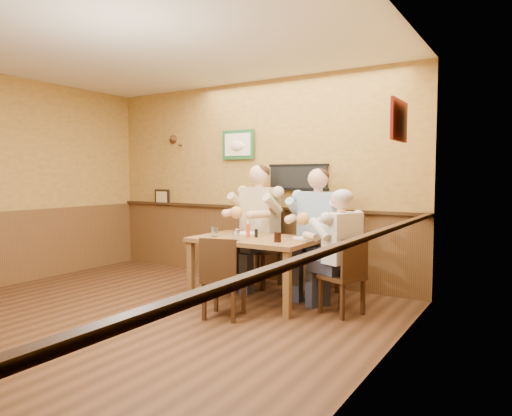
{
  "coord_description": "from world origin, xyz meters",
  "views": [
    {
      "loc": [
        3.53,
        -3.03,
        1.46
      ],
      "look_at": [
        0.77,
        1.39,
        1.1
      ],
      "focal_mm": 32.0,
      "sensor_mm": 36.0,
      "label": 1
    }
  ],
  "objects_px": {
    "water_glass_mid": "(236,235)",
    "hot_sauce_bottle": "(248,230)",
    "cola_tumbler": "(278,237)",
    "diner_white_elder": "(342,258)",
    "dining_table": "(255,245)",
    "pepper_shaker": "(256,233)",
    "diner_blue_polo": "(318,238)",
    "salt_shaker": "(237,233)",
    "diner_tan_shirt": "(260,232)",
    "chair_right_end": "(342,275)",
    "chair_near_side": "(224,277)",
    "water_glass_left": "(215,232)",
    "chair_back_left": "(260,248)",
    "chair_back_right": "(318,255)"
  },
  "relations": [
    {
      "from": "chair_right_end",
      "to": "pepper_shaker",
      "type": "xyz_separation_m",
      "value": [
        -1.05,
        -0.03,
        0.38
      ]
    },
    {
      "from": "chair_back_left",
      "to": "pepper_shaker",
      "type": "bearing_deg",
      "value": -56.67
    },
    {
      "from": "diner_white_elder",
      "to": "diner_blue_polo",
      "type": "bearing_deg",
      "value": -116.05
    },
    {
      "from": "pepper_shaker",
      "to": "hot_sauce_bottle",
      "type": "bearing_deg",
      "value": -149.1
    },
    {
      "from": "chair_back_right",
      "to": "pepper_shaker",
      "type": "relative_size",
      "value": 10.01
    },
    {
      "from": "chair_near_side",
      "to": "hot_sauce_bottle",
      "type": "bearing_deg",
      "value": -92.84
    },
    {
      "from": "diner_white_elder",
      "to": "cola_tumbler",
      "type": "distance_m",
      "value": 0.72
    },
    {
      "from": "diner_blue_polo",
      "to": "water_glass_left",
      "type": "height_order",
      "value": "diner_blue_polo"
    },
    {
      "from": "chair_back_left",
      "to": "diner_white_elder",
      "type": "xyz_separation_m",
      "value": [
        1.39,
        -0.61,
        0.09
      ]
    },
    {
      "from": "dining_table",
      "to": "salt_shaker",
      "type": "relative_size",
      "value": 15.21
    },
    {
      "from": "water_glass_left",
      "to": "salt_shaker",
      "type": "distance_m",
      "value": 0.27
    },
    {
      "from": "chair_near_side",
      "to": "diner_white_elder",
      "type": "xyz_separation_m",
      "value": [
        0.99,
        0.75,
        0.17
      ]
    },
    {
      "from": "salt_shaker",
      "to": "pepper_shaker",
      "type": "bearing_deg",
      "value": 20.58
    },
    {
      "from": "chair_back_left",
      "to": "water_glass_left",
      "type": "height_order",
      "value": "chair_back_left"
    },
    {
      "from": "chair_near_side",
      "to": "hot_sauce_bottle",
      "type": "height_order",
      "value": "hot_sauce_bottle"
    },
    {
      "from": "dining_table",
      "to": "diner_blue_polo",
      "type": "distance_m",
      "value": 0.83
    },
    {
      "from": "chair_back_right",
      "to": "salt_shaker",
      "type": "xyz_separation_m",
      "value": [
        -0.72,
        -0.72,
        0.31
      ]
    },
    {
      "from": "diner_tan_shirt",
      "to": "hot_sauce_bottle",
      "type": "bearing_deg",
      "value": -64.04
    },
    {
      "from": "water_glass_left",
      "to": "hot_sauce_bottle",
      "type": "xyz_separation_m",
      "value": [
        0.37,
        0.15,
        0.03
      ]
    },
    {
      "from": "dining_table",
      "to": "water_glass_left",
      "type": "height_order",
      "value": "water_glass_left"
    },
    {
      "from": "diner_white_elder",
      "to": "water_glass_left",
      "type": "relative_size",
      "value": 10.0
    },
    {
      "from": "chair_back_left",
      "to": "hot_sauce_bottle",
      "type": "distance_m",
      "value": 0.81
    },
    {
      "from": "chair_back_right",
      "to": "diner_white_elder",
      "type": "relative_size",
      "value": 0.82
    },
    {
      "from": "chair_back_left",
      "to": "salt_shaker",
      "type": "xyz_separation_m",
      "value": [
        0.13,
        -0.73,
        0.29
      ]
    },
    {
      "from": "diner_tan_shirt",
      "to": "diner_white_elder",
      "type": "xyz_separation_m",
      "value": [
        1.39,
        -0.61,
        -0.13
      ]
    },
    {
      "from": "diner_blue_polo",
      "to": "diner_white_elder",
      "type": "xyz_separation_m",
      "value": [
        0.54,
        -0.6,
        -0.1
      ]
    },
    {
      "from": "chair_back_left",
      "to": "pepper_shaker",
      "type": "distance_m",
      "value": 0.79
    },
    {
      "from": "diner_tan_shirt",
      "to": "chair_right_end",
      "type": "bearing_deg",
      "value": -18.34
    },
    {
      "from": "diner_tan_shirt",
      "to": "diner_white_elder",
      "type": "distance_m",
      "value": 1.53
    },
    {
      "from": "diner_white_elder",
      "to": "salt_shaker",
      "type": "distance_m",
      "value": 1.29
    },
    {
      "from": "chair_back_right",
      "to": "hot_sauce_bottle",
      "type": "xyz_separation_m",
      "value": [
        -0.59,
        -0.69,
        0.35
      ]
    },
    {
      "from": "chair_near_side",
      "to": "salt_shaker",
      "type": "xyz_separation_m",
      "value": [
        -0.27,
        0.63,
        0.37
      ]
    },
    {
      "from": "chair_back_left",
      "to": "cola_tumbler",
      "type": "bearing_deg",
      "value": -43.31
    },
    {
      "from": "chair_back_left",
      "to": "chair_back_right",
      "type": "relative_size",
      "value": 1.03
    },
    {
      "from": "dining_table",
      "to": "chair_right_end",
      "type": "relative_size",
      "value": 1.68
    },
    {
      "from": "cola_tumbler",
      "to": "diner_white_elder",
      "type": "bearing_deg",
      "value": 19.58
    },
    {
      "from": "chair_back_right",
      "to": "chair_near_side",
      "type": "distance_m",
      "value": 1.43
    },
    {
      "from": "water_glass_mid",
      "to": "hot_sauce_bottle",
      "type": "distance_m",
      "value": 0.31
    },
    {
      "from": "dining_table",
      "to": "cola_tumbler",
      "type": "height_order",
      "value": "cola_tumbler"
    },
    {
      "from": "water_glass_left",
      "to": "diner_blue_polo",
      "type": "bearing_deg",
      "value": 40.85
    },
    {
      "from": "chair_back_right",
      "to": "water_glass_left",
      "type": "xyz_separation_m",
      "value": [
        -0.96,
        -0.83,
        0.32
      ]
    },
    {
      "from": "dining_table",
      "to": "pepper_shaker",
      "type": "xyz_separation_m",
      "value": [
        0.01,
        0.02,
        0.14
      ]
    },
    {
      "from": "diner_blue_polo",
      "to": "chair_back_left",
      "type": "bearing_deg",
      "value": 176.78
    },
    {
      "from": "diner_blue_polo",
      "to": "water_glass_mid",
      "type": "xyz_separation_m",
      "value": [
        -0.55,
        -0.99,
        0.11
      ]
    },
    {
      "from": "chair_right_end",
      "to": "diner_tan_shirt",
      "type": "relative_size",
      "value": 0.58
    },
    {
      "from": "pepper_shaker",
      "to": "chair_back_right",
      "type": "bearing_deg",
      "value": 51.48
    },
    {
      "from": "diner_white_elder",
      "to": "hot_sauce_bottle",
      "type": "height_order",
      "value": "diner_white_elder"
    },
    {
      "from": "water_glass_left",
      "to": "dining_table",
      "type": "bearing_deg",
      "value": 21.94
    },
    {
      "from": "diner_blue_polo",
      "to": "water_glass_left",
      "type": "distance_m",
      "value": 1.28
    },
    {
      "from": "diner_tan_shirt",
      "to": "chair_back_left",
      "type": "bearing_deg",
      "value": 0.0
    }
  ]
}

